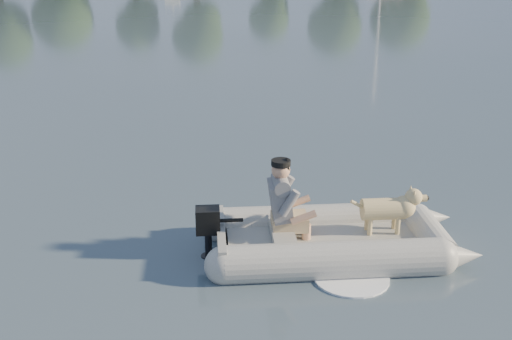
{
  "coord_description": "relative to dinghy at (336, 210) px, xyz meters",
  "views": [
    {
      "loc": [
        -1.7,
        -7.41,
        4.22
      ],
      "look_at": [
        -0.15,
        1.62,
        0.75
      ],
      "focal_mm": 45.0,
      "sensor_mm": 36.0,
      "label": 1
    }
  ],
  "objects": [
    {
      "name": "dinghy",
      "position": [
        0.0,
        0.0,
        0.0
      ],
      "size": [
        4.98,
        3.49,
        1.44
      ],
      "primitive_type": null,
      "rotation": [
        0.0,
        0.0,
        -0.09
      ],
      "color": "gray",
      "rests_on": "water"
    },
    {
      "name": "outboard_motor",
      "position": [
        -1.73,
        0.15,
        -0.3
      ],
      "size": [
        0.46,
        0.34,
        0.82
      ],
      "primitive_type": null,
      "rotation": [
        0.0,
        0.0,
        -0.09
      ],
      "color": "black",
      "rests_on": "dinghy"
    },
    {
      "name": "man",
      "position": [
        -0.72,
        0.12,
        0.19
      ],
      "size": [
        0.81,
        0.71,
        1.13
      ],
      "primitive_type": null,
      "rotation": [
        0.0,
        0.0,
        -0.09
      ],
      "color": "slate",
      "rests_on": "dinghy"
    },
    {
      "name": "water",
      "position": [
        -0.71,
        -0.24,
        -0.62
      ],
      "size": [
        160.0,
        160.0,
        0.0
      ],
      "primitive_type": "plane",
      "color": "slate",
      "rests_on": "ground"
    },
    {
      "name": "dog",
      "position": [
        0.68,
        -0.01,
        -0.08
      ],
      "size": [
        1.0,
        0.43,
        0.65
      ],
      "primitive_type": null,
      "rotation": [
        0.0,
        0.0,
        -0.09
      ],
      "color": "tan",
      "rests_on": "dinghy"
    }
  ]
}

